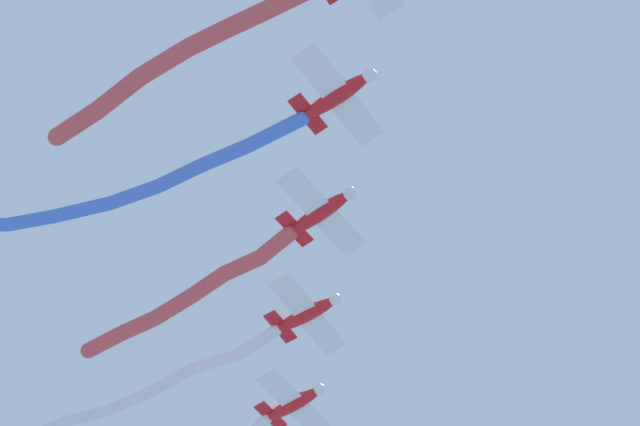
% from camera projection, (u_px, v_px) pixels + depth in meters
% --- Properties ---
extents(smoke_trail_lead, '(16.75, 1.94, 1.99)m').
position_uv_depth(smoke_trail_lead, '(181.00, 58.00, 56.43)').
color(smoke_trail_lead, '#DB4C4C').
extents(airplane_left_wing, '(4.83, 6.47, 1.62)m').
position_uv_depth(airplane_left_wing, '(338.00, 95.00, 58.37)').
color(airplane_left_wing, red).
extents(smoke_trail_left_wing, '(24.68, 6.58, 2.43)m').
position_uv_depth(smoke_trail_left_wing, '(103.00, 193.00, 62.31)').
color(smoke_trail_left_wing, '#4C75DB').
extents(airplane_right_wing, '(4.88, 6.51, 1.62)m').
position_uv_depth(airplane_right_wing, '(322.00, 212.00, 62.64)').
color(airplane_right_wing, red).
extents(smoke_trail_right_wing, '(15.23, 1.52, 2.25)m').
position_uv_depth(smoke_trail_right_wing, '(189.00, 296.00, 64.92)').
color(smoke_trail_right_wing, '#DB4C4C').
extents(airplane_slot, '(4.77, 6.42, 1.62)m').
position_uv_depth(airplane_slot, '(307.00, 314.00, 66.92)').
color(airplane_slot, red).
extents(smoke_trail_slot, '(33.30, 1.62, 3.95)m').
position_uv_depth(smoke_trail_slot, '(73.00, 419.00, 73.67)').
color(smoke_trail_slot, white).
extents(airplane_trail, '(4.83, 6.47, 1.62)m').
position_uv_depth(airplane_trail, '(295.00, 403.00, 71.19)').
color(airplane_trail, red).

